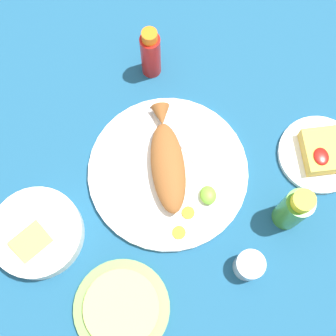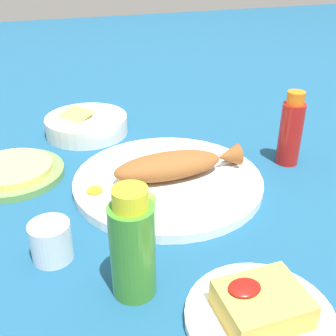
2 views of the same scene
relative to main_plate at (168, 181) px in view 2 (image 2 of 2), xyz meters
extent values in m
plane|color=navy|center=(0.00, 0.00, -0.01)|extent=(4.00, 4.00, 0.00)
cylinder|color=white|center=(0.00, 0.00, 0.00)|extent=(0.36, 0.36, 0.02)
ellipsoid|color=brown|center=(0.00, 0.00, 0.03)|extent=(0.21, 0.08, 0.05)
cone|color=brown|center=(-0.13, 0.00, 0.03)|extent=(0.05, 0.04, 0.04)
cube|color=silver|center=(-0.04, -0.02, 0.01)|extent=(0.12, 0.02, 0.00)
cube|color=silver|center=(-0.13, -0.03, 0.01)|extent=(0.07, 0.02, 0.00)
cube|color=silver|center=(-0.05, 0.04, 0.01)|extent=(0.11, 0.06, 0.00)
cube|color=silver|center=(-0.13, 0.00, 0.01)|extent=(0.07, 0.05, 0.00)
cylinder|color=orange|center=(0.14, 0.01, 0.01)|extent=(0.03, 0.03, 0.00)
cylinder|color=orange|center=(0.10, 0.03, 0.01)|extent=(0.03, 0.03, 0.00)
ellipsoid|color=#6BB233|center=(0.07, 0.08, 0.02)|extent=(0.04, 0.04, 0.02)
cylinder|color=#B21914|center=(-0.27, -0.01, 0.06)|extent=(0.05, 0.05, 0.13)
cylinder|color=orange|center=(-0.27, -0.01, 0.14)|extent=(0.04, 0.04, 0.03)
cylinder|color=#3D8428|center=(0.13, 0.25, 0.06)|extent=(0.06, 0.06, 0.14)
cylinder|color=yellow|center=(0.13, 0.25, 0.14)|extent=(0.04, 0.04, 0.03)
cylinder|color=silver|center=(0.23, 0.14, 0.02)|extent=(0.06, 0.06, 0.06)
cylinder|color=white|center=(0.23, 0.14, 0.00)|extent=(0.05, 0.05, 0.03)
cylinder|color=white|center=(0.00, 0.35, 0.00)|extent=(0.19, 0.19, 0.01)
cube|color=gold|center=(0.00, 0.35, 0.02)|extent=(0.10, 0.08, 0.04)
ellipsoid|color=#AD140F|center=(0.02, 0.34, 0.04)|extent=(0.04, 0.03, 0.01)
cylinder|color=white|center=(0.11, -0.30, 0.01)|extent=(0.20, 0.20, 0.04)
cylinder|color=olive|center=(0.11, -0.30, 0.03)|extent=(0.17, 0.17, 0.02)
cube|color=gold|center=(0.14, -0.30, 0.04)|extent=(0.11, 0.11, 0.02)
cylinder|color=#6B9E4C|center=(0.28, -0.13, 0.00)|extent=(0.20, 0.20, 0.01)
cylinder|color=#E0C666|center=(0.28, -0.13, 0.01)|extent=(0.16, 0.16, 0.01)
camera|label=1|loc=(0.31, -0.04, 1.02)|focal=50.00mm
camera|label=2|loc=(0.23, 0.66, 0.42)|focal=45.00mm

